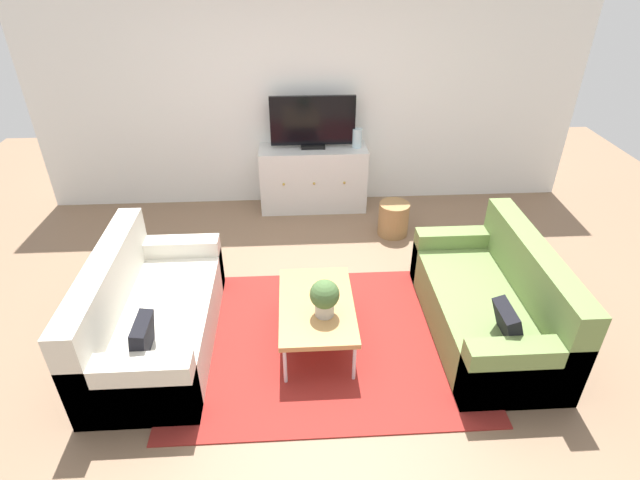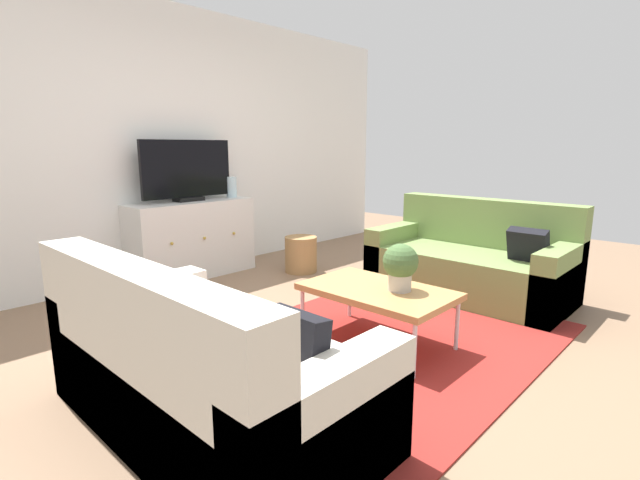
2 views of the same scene
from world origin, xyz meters
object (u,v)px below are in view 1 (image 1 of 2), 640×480
couch_left_side (146,319)px  tv_console (313,178)px  potted_plant (325,297)px  flat_screen_tv (313,122)px  glass_vase (357,138)px  couch_right_side (496,306)px  wicker_basket (393,219)px  coffee_table (317,306)px

couch_left_side → tv_console: couch_left_side is taller
couch_left_side → potted_plant: 1.47m
flat_screen_tv → glass_vase: (0.52, -0.02, -0.19)m
potted_plant → glass_vase: size_ratio=1.39×
couch_right_side → tv_console: couch_right_side is taller
couch_right_side → tv_console: bearing=120.8°
flat_screen_tv → tv_console: bearing=-90.0°
couch_right_side → wicker_basket: couch_right_side is taller
wicker_basket → glass_vase: bearing=116.6°
coffee_table → wicker_basket: 1.96m
flat_screen_tv → glass_vase: size_ratio=4.38×
tv_console → flat_screen_tv: 0.69m
coffee_table → glass_vase: bearing=75.9°
coffee_table → flat_screen_tv: bearing=88.0°
coffee_table → potted_plant: 0.25m
couch_right_side → glass_vase: bearing=110.7°
couch_right_side → potted_plant: couch_right_side is taller
potted_plant → flat_screen_tv: size_ratio=0.32×
glass_vase → wicker_basket: (0.35, -0.71, -0.70)m
couch_left_side → flat_screen_tv: bearing=58.6°
tv_console → couch_left_side: bearing=-121.6°
couch_left_side → potted_plant: (1.43, -0.16, 0.29)m
couch_left_side → tv_console: bearing=58.4°
couch_left_side → coffee_table: couch_left_side is taller
couch_left_side → glass_vase: (1.98, 2.37, 0.61)m
couch_right_side → glass_vase: size_ratio=7.57×
tv_console → glass_vase: size_ratio=5.70×
coffee_table → wicker_basket: bearing=60.6°
potted_plant → couch_right_side: bearing=6.4°
tv_console → wicker_basket: bearing=-39.0°
couch_right_side → coffee_table: 1.50m
couch_left_side → glass_vase: size_ratio=7.57×
tv_console → flat_screen_tv: bearing=90.0°
potted_plant → wicker_basket: size_ratio=0.82×
flat_screen_tv → glass_vase: bearing=-2.2°
glass_vase → coffee_table: bearing=-104.1°
couch_right_side → wicker_basket: (-0.54, 1.67, -0.09)m
couch_right_side → glass_vase: glass_vase is taller
couch_right_side → potted_plant: (-1.45, -0.16, 0.29)m
potted_plant → tv_console: tv_console is taller
tv_console → flat_screen_tv: (-0.00, 0.02, 0.69)m
flat_screen_tv → glass_vase: 0.55m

